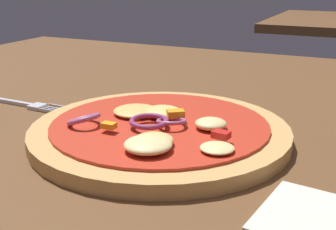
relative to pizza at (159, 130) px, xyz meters
The scene contains 3 objects.
dining_table 0.06m from the pizza, 52.97° to the left, with size 1.29×1.00×0.03m.
pizza is the anchor object (origin of this frame).
fork 0.22m from the pizza, behind, with size 0.17×0.02×0.01m.
Camera 1 is at (0.16, -0.43, 0.20)m, focal length 47.50 mm.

